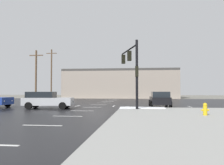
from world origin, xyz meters
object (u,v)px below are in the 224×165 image
utility_pole_far (36,74)px  fire_hydrant (205,109)px  sedan_black (160,99)px  utility_pole_distant (51,73)px  traffic_signal_mast (132,64)px  sedan_silver (47,100)px

utility_pole_far → fire_hydrant: bearing=-43.2°
sedan_black → utility_pole_distant: size_ratio=0.44×
traffic_signal_mast → sedan_black: traffic_signal_mast is taller
fire_hydrant → sedan_black: bearing=103.6°
sedan_black → utility_pole_far: size_ratio=0.57×
fire_hydrant → sedan_black: size_ratio=0.17×
fire_hydrant → utility_pole_distant: 37.87m
traffic_signal_mast → sedan_silver: traffic_signal_mast is taller
fire_hydrant → utility_pole_distant: bearing=126.1°
traffic_signal_mast → fire_hydrant: size_ratio=7.47×
traffic_signal_mast → sedan_black: (2.74, 2.73, -3.26)m
sedan_silver → utility_pole_distant: utility_pole_distant is taller
fire_hydrant → sedan_silver: bearing=157.3°
sedan_black → utility_pole_distant: (-20.08, 21.78, 4.49)m
sedan_silver → traffic_signal_mast: bearing=-1.8°
traffic_signal_mast → fire_hydrant: (4.80, -5.83, -3.58)m
sedan_silver → utility_pole_far: size_ratio=0.58×
sedan_black → utility_pole_far: bearing=59.8°
fire_hydrant → sedan_black: sedan_black is taller
sedan_black → utility_pole_distant: bearing=42.2°
utility_pole_far → sedan_black: bearing=-29.7°
fire_hydrant → sedan_black: 8.81m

